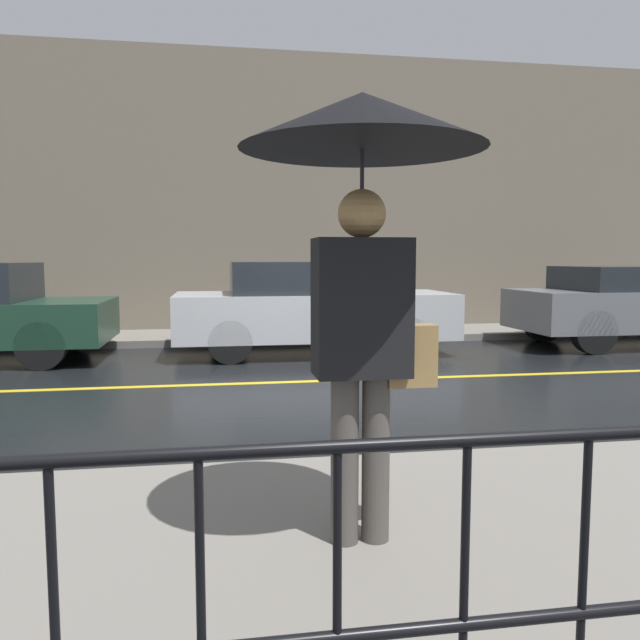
% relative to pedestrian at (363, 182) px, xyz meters
% --- Properties ---
extents(ground_plane, '(80.00, 80.00, 0.00)m').
position_rel_pedestrian_xyz_m(ground_plane, '(0.30, 4.62, -1.87)').
color(ground_plane, black).
extents(sidewalk_near, '(28.00, 2.96, 0.13)m').
position_rel_pedestrian_xyz_m(sidewalk_near, '(0.30, -0.16, -1.80)').
color(sidewalk_near, slate).
rests_on(sidewalk_near, ground_plane).
extents(sidewalk_far, '(28.00, 1.75, 0.13)m').
position_rel_pedestrian_xyz_m(sidewalk_far, '(0.30, 8.81, -1.80)').
color(sidewalk_far, slate).
rests_on(sidewalk_far, ground_plane).
extents(lane_marking, '(25.20, 0.12, 0.01)m').
position_rel_pedestrian_xyz_m(lane_marking, '(0.30, 4.62, -1.86)').
color(lane_marking, gold).
rests_on(lane_marking, ground_plane).
extents(building_storefront, '(28.00, 0.30, 5.58)m').
position_rel_pedestrian_xyz_m(building_storefront, '(0.30, 9.83, 0.92)').
color(building_storefront, '#706656').
rests_on(building_storefront, ground_plane).
extents(railing_foreground, '(12.00, 0.04, 0.93)m').
position_rel_pedestrian_xyz_m(railing_foreground, '(0.30, -1.39, -1.15)').
color(railing_foreground, black).
rests_on(railing_foreground, sidewalk_near).
extents(pedestrian, '(1.15, 1.15, 2.15)m').
position_rel_pedestrian_xyz_m(pedestrian, '(0.00, 0.00, 0.00)').
color(pedestrian, '#4C4742').
rests_on(pedestrian, sidewalk_near).
extents(car_silver, '(4.34, 1.73, 1.46)m').
position_rel_pedestrian_xyz_m(car_silver, '(0.79, 6.88, -1.12)').
color(car_silver, '#B2B5BA').
rests_on(car_silver, ground_plane).
extents(car_grey, '(4.21, 1.78, 1.38)m').
position_rel_pedestrian_xyz_m(car_grey, '(6.48, 6.88, -1.13)').
color(car_grey, slate).
rests_on(car_grey, ground_plane).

